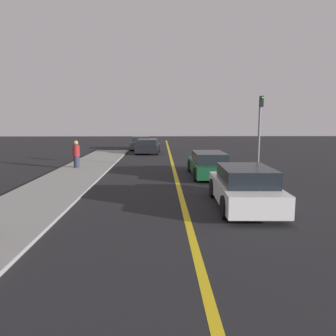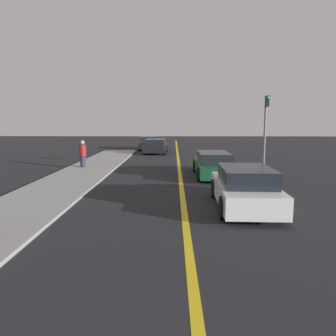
{
  "view_description": "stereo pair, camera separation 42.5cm",
  "coord_description": "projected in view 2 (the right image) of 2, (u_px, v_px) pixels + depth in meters",
  "views": [
    {
      "loc": [
        -0.78,
        1.69,
        2.93
      ],
      "look_at": [
        -0.54,
        12.61,
        1.31
      ],
      "focal_mm": 35.0,
      "sensor_mm": 36.0,
      "label": 1
    },
    {
      "loc": [
        -0.35,
        1.69,
        2.93
      ],
      "look_at": [
        -0.54,
        12.61,
        1.31
      ],
      "focal_mm": 35.0,
      "sensor_mm": 36.0,
      "label": 2
    }
  ],
  "objects": [
    {
      "name": "car_ahead_center",
      "position": [
        213.0,
        165.0,
        16.96
      ],
      "size": [
        1.89,
        4.76,
        1.27
      ],
      "rotation": [
        0.0,
        0.0,
        0.01
      ],
      "color": "#144728",
      "rests_on": "ground_plane"
    },
    {
      "name": "pedestrian_far_standing",
      "position": [
        83.0,
        154.0,
        19.6
      ],
      "size": [
        0.4,
        0.4,
        1.6
      ],
      "color": "#282D3D",
      "rests_on": "sidewalk_left"
    },
    {
      "name": "car_parked_left_lot",
      "position": [
        149.0,
        143.0,
        32.14
      ],
      "size": [
        1.97,
        3.86,
        1.29
      ],
      "rotation": [
        0.0,
        0.0,
        0.01
      ],
      "color": "#4C5156",
      "rests_on": "ground_plane"
    },
    {
      "name": "traffic_light",
      "position": [
        265.0,
        128.0,
        16.79
      ],
      "size": [
        0.18,
        0.4,
        4.12
      ],
      "color": "slate",
      "rests_on": "ground_plane"
    },
    {
      "name": "car_near_right_lane",
      "position": [
        245.0,
        188.0,
        10.87
      ],
      "size": [
        2.03,
        4.49,
        1.39
      ],
      "rotation": [
        0.0,
        0.0,
        -0.03
      ],
      "color": "silver",
      "rests_on": "ground_plane"
    },
    {
      "name": "sidewalk_left",
      "position": [
        65.0,
        184.0,
        14.82
      ],
      "size": [
        2.96,
        32.33,
        0.1
      ],
      "color": "gray",
      "rests_on": "ground_plane"
    },
    {
      "name": "car_far_distant",
      "position": [
        156.0,
        146.0,
        28.73
      ],
      "size": [
        2.12,
        4.15,
        1.25
      ],
      "rotation": [
        0.0,
        0.0,
        -0.05
      ],
      "color": "black",
      "rests_on": "ground_plane"
    },
    {
      "name": "road_center_line",
      "position": [
        180.0,
        178.0,
        16.56
      ],
      "size": [
        0.2,
        60.0,
        0.01
      ],
      "color": "gold",
      "rests_on": "ground_plane"
    }
  ]
}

